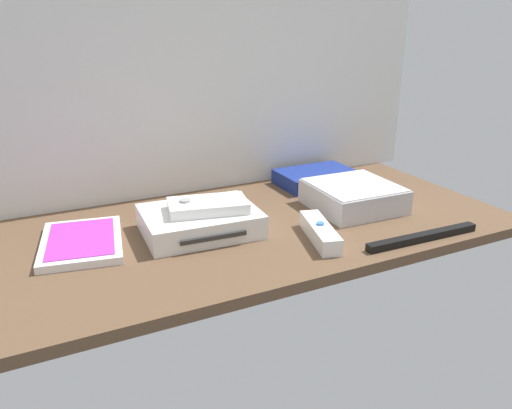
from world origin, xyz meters
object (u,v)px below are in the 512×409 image
at_px(sensor_bar, 423,237).
at_px(remote_classic_pad, 207,205).
at_px(game_case, 82,242).
at_px(network_router, 316,178).
at_px(game_console, 200,221).
at_px(remote_wand, 320,232).
at_px(mini_computer, 353,196).

bearing_deg(sensor_bar, remote_classic_pad, 149.33).
xyz_separation_m(game_case, network_router, (0.56, 0.11, 0.01)).
relative_size(game_console, remote_wand, 1.44).
distance_m(game_case, network_router, 0.57).
relative_size(mini_computer, remote_classic_pad, 1.11).
bearing_deg(remote_classic_pad, remote_wand, -24.22).
bearing_deg(sensor_bar, game_console, 149.73).
height_order(game_console, game_case, game_console).
height_order(network_router, sensor_bar, network_router).
distance_m(network_router, remote_wand, 0.33).
height_order(game_console, sensor_bar, game_console).
height_order(game_case, remote_wand, remote_wand).
bearing_deg(network_router, game_console, -157.22).
distance_m(mini_computer, remote_wand, 0.19).
height_order(network_router, remote_classic_pad, remote_classic_pad).
distance_m(game_console, remote_classic_pad, 0.03).
bearing_deg(game_case, remote_wand, -12.45).
xyz_separation_m(game_console, remote_classic_pad, (0.01, -0.00, 0.03)).
xyz_separation_m(remote_wand, sensor_bar, (0.17, -0.09, -0.01)).
bearing_deg(remote_classic_pad, mini_computer, 9.03).
xyz_separation_m(mini_computer, remote_classic_pad, (-0.32, 0.02, 0.03)).
bearing_deg(remote_classic_pad, network_router, 36.45).
distance_m(game_case, remote_wand, 0.43).
distance_m(remote_classic_pad, sensor_bar, 0.40).
height_order(game_console, mini_computer, mini_computer).
height_order(remote_classic_pad, sensor_bar, remote_classic_pad).
height_order(mini_computer, network_router, mini_computer).
bearing_deg(game_case, mini_computer, 4.31).
bearing_deg(mini_computer, game_console, 176.14).
distance_m(mini_computer, remote_classic_pad, 0.32).
bearing_deg(mini_computer, sensor_bar, -86.25).
height_order(game_console, network_router, game_console).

